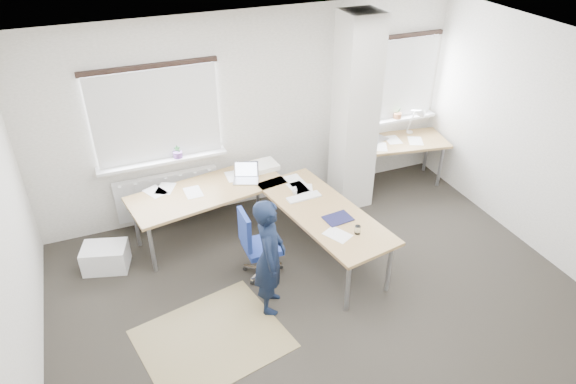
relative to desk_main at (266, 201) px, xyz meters
name	(u,v)px	position (x,y,z in m)	size (l,w,h in m)	color
ground	(328,309)	(0.22, -1.39, -0.69)	(6.00, 6.00, 0.00)	black
room_shell	(331,153)	(0.41, -0.93, 1.05)	(6.04, 5.04, 2.82)	beige
floor_mat	(212,339)	(-1.11, -1.32, -0.69)	(1.45, 1.23, 0.01)	olive
white_crate	(106,257)	(-2.02, 0.31, -0.53)	(0.53, 0.37, 0.32)	white
desk_main	(266,201)	(0.00, 0.00, 0.00)	(2.82, 2.63, 0.96)	olive
desk_side	(400,143)	(2.47, 0.77, -0.01)	(1.50, 0.93, 1.22)	olive
task_chair	(260,257)	(-0.29, -0.53, -0.43)	(0.51, 0.51, 0.95)	navy
person	(270,257)	(-0.35, -1.07, 0.01)	(0.52, 0.34, 1.41)	black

